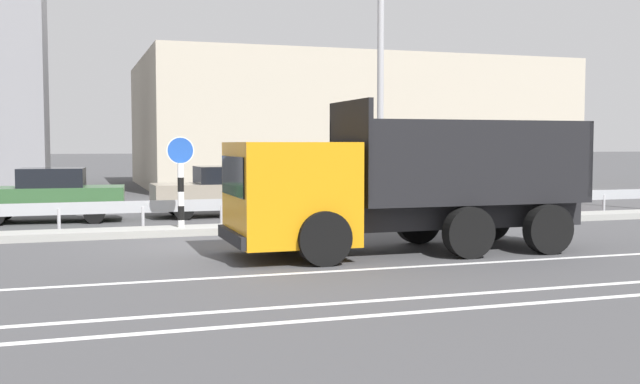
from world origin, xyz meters
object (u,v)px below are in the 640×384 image
object	(u,v)px
parked_car_5	(365,193)
parked_car_4	(222,191)
dump_truck	(367,196)
parked_car_6	(509,186)
parked_car_3	(49,195)
median_road_sign	(181,184)
street_lamp_2	(384,39)

from	to	relation	value
parked_car_5	parked_car_4	bearing A→B (deg)	-90.53
dump_truck	parked_car_4	world-z (taller)	dump_truck
parked_car_6	parked_car_3	bearing A→B (deg)	91.95
parked_car_3	median_road_sign	bearing A→B (deg)	-137.71
median_road_sign	parked_car_3	distance (m)	5.38
street_lamp_2	parked_car_4	bearing A→B (deg)	129.44
parked_car_3	parked_car_4	distance (m)	5.16
dump_truck	parked_car_6	xyz separation A→B (m)	(9.10, 8.93, -0.43)
parked_car_4	parked_car_5	bearing A→B (deg)	-95.27
dump_truck	street_lamp_2	xyz separation A→B (m)	(2.32, 4.59, 3.94)
median_road_sign	dump_truck	bearing A→B (deg)	-55.24
street_lamp_2	parked_car_5	size ratio (longest dim) A/B	2.21
street_lamp_2	parked_car_3	bearing A→B (deg)	154.13
parked_car_3	parked_car_5	size ratio (longest dim) A/B	1.07
dump_truck	parked_car_4	distance (m)	9.12
parked_car_6	street_lamp_2	bearing A→B (deg)	124.33
median_road_sign	parked_car_5	distance (m)	7.77
parked_car_4	parked_car_6	world-z (taller)	parked_car_4
dump_truck	median_road_sign	size ratio (longest dim) A/B	3.11
dump_truck	parked_car_3	size ratio (longest dim) A/B	1.73
street_lamp_2	parked_car_4	xyz separation A→B (m)	(-3.64, 4.42, -4.36)
parked_car_5	parked_car_6	xyz separation A→B (m)	(5.69, 0.28, 0.12)
dump_truck	median_road_sign	distance (m)	5.63
parked_car_3	parked_car_6	xyz separation A→B (m)	(15.58, 0.07, -0.01)
median_road_sign	parked_car_3	world-z (taller)	median_road_sign
parked_car_5	parked_car_3	bearing A→B (deg)	-87.35
dump_truck	median_road_sign	world-z (taller)	dump_truck
parked_car_4	parked_car_5	distance (m)	4.74
parked_car_4	median_road_sign	bearing A→B (deg)	155.84
parked_car_5	parked_car_6	world-z (taller)	parked_car_6
dump_truck	parked_car_5	size ratio (longest dim) A/B	1.85
median_road_sign	street_lamp_2	xyz separation A→B (m)	(5.53, -0.03, 3.87)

